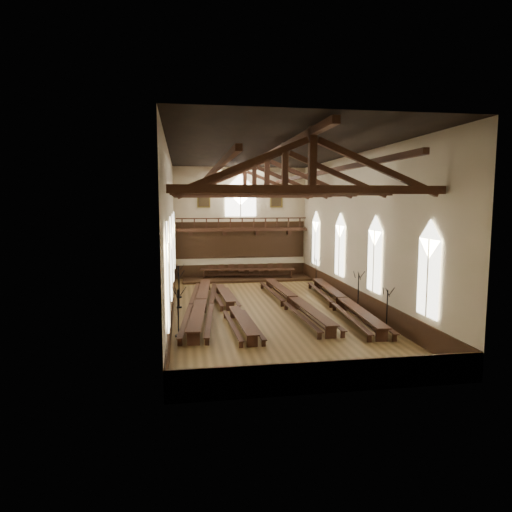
{
  "coord_description": "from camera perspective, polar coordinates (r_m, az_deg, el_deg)",
  "views": [
    {
      "loc": [
        -5.28,
        -28.19,
        6.9
      ],
      "look_at": [
        -0.44,
        1.5,
        3.31
      ],
      "focal_mm": 32.0,
      "sensor_mm": 36.0,
      "label": 1
    }
  ],
  "objects": [
    {
      "name": "end_window",
      "position": [
        41.42,
        -1.95,
        7.24
      ],
      "size": [
        2.8,
        0.12,
        3.8
      ],
      "color": "white",
      "rests_on": "room_walls"
    },
    {
      "name": "room_walls",
      "position": [
        28.68,
        1.37,
        5.92
      ],
      "size": [
        26.0,
        26.0,
        26.0
      ],
      "color": "beige",
      "rests_on": "ground"
    },
    {
      "name": "high_table",
      "position": [
        40.45,
        -1.07,
        -1.79
      ],
      "size": [
        8.38,
        2.03,
        0.78
      ],
      "color": "#3E2113",
      "rests_on": "dais"
    },
    {
      "name": "refectory_row_b",
      "position": [
        28.26,
        -3.0,
        -6.33
      ],
      "size": [
        1.57,
        13.64,
        0.66
      ],
      "color": "#3E2113",
      "rests_on": "ground"
    },
    {
      "name": "candelabrum_right_mid",
      "position": [
        29.41,
        12.63,
        -5.36
      ],
      "size": [
        0.77,
        0.77,
        2.6
      ],
      "color": "black",
      "rests_on": "ground"
    },
    {
      "name": "side_windows",
      "position": [
        28.85,
        1.35,
        0.51
      ],
      "size": [
        11.85,
        19.8,
        4.5
      ],
      "color": "white",
      "rests_on": "room_walls"
    },
    {
      "name": "candelabrum_right_near",
      "position": [
        25.79,
        16.03,
        -7.36
      ],
      "size": [
        0.64,
        0.72,
        2.33
      ],
      "color": "black",
      "rests_on": "ground"
    },
    {
      "name": "candelabrum_right_far",
      "position": [
        37.83,
        7.52,
        -2.65
      ],
      "size": [
        0.68,
        0.73,
        2.4
      ],
      "color": "black",
      "rests_on": "ground"
    },
    {
      "name": "ground",
      "position": [
        29.5,
        1.33,
        -6.73
      ],
      "size": [
        26.0,
        26.0,
        0.0
      ],
      "primitive_type": "plane",
      "color": "brown",
      "rests_on": "ground"
    },
    {
      "name": "dais",
      "position": [
        40.57,
        -1.06,
        -2.85
      ],
      "size": [
        11.4,
        3.0,
        0.2
      ],
      "primitive_type": "cube",
      "color": "black",
      "rests_on": "ground"
    },
    {
      "name": "wainscot_band",
      "position": [
        29.36,
        1.33,
        -5.59
      ],
      "size": [
        12.0,
        26.0,
        1.2
      ],
      "color": "black",
      "rests_on": "ground"
    },
    {
      "name": "portraits",
      "position": [
        41.42,
        -1.95,
        7.07
      ],
      "size": [
        7.75,
        0.09,
        1.45
      ],
      "color": "brown",
      "rests_on": "room_walls"
    },
    {
      "name": "refectory_row_c",
      "position": [
        30.0,
        4.69,
        -5.44
      ],
      "size": [
        1.78,
        14.49,
        0.75
      ],
      "color": "#3E2113",
      "rests_on": "ground"
    },
    {
      "name": "high_chairs",
      "position": [
        41.26,
        -1.23,
        -1.7
      ],
      "size": [
        6.83,
        0.54,
        1.11
      ],
      "color": "#3E2113",
      "rests_on": "dais"
    },
    {
      "name": "minstrels_gallery",
      "position": [
        41.3,
        -1.89,
        2.64
      ],
      "size": [
        11.8,
        1.24,
        3.7
      ],
      "color": "#3E2113",
      "rests_on": "room_walls"
    },
    {
      "name": "roof_trusses",
      "position": [
        28.71,
        1.38,
        9.42
      ],
      "size": [
        11.7,
        25.7,
        2.8
      ],
      "color": "#3E2113",
      "rests_on": "room_walls"
    },
    {
      "name": "candelabrum_left_near",
      "position": [
        23.93,
        -9.68,
        -8.09
      ],
      "size": [
        0.76,
        0.78,
        2.6
      ],
      "color": "black",
      "rests_on": "ground"
    },
    {
      "name": "candelabrum_left_mid",
      "position": [
        30.25,
        -9.61,
        -5.01
      ],
      "size": [
        0.75,
        0.71,
        2.5
      ],
      "color": "black",
      "rests_on": "ground"
    },
    {
      "name": "candelabrum_left_far",
      "position": [
        33.42,
        -9.58,
        -3.89
      ],
      "size": [
        0.74,
        0.72,
        2.48
      ],
      "color": "black",
      "rests_on": "ground"
    },
    {
      "name": "refectory_row_d",
      "position": [
        30.11,
        10.8,
        -5.47
      ],
      "size": [
        2.07,
        14.72,
        0.77
      ],
      "color": "#3E2113",
      "rests_on": "ground"
    },
    {
      "name": "refectory_row_a",
      "position": [
        29.25,
        -6.82,
        -5.75
      ],
      "size": [
        2.27,
        14.81,
        0.78
      ],
      "color": "#3E2113",
      "rests_on": "ground"
    }
  ]
}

